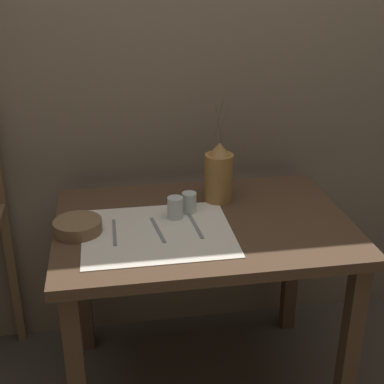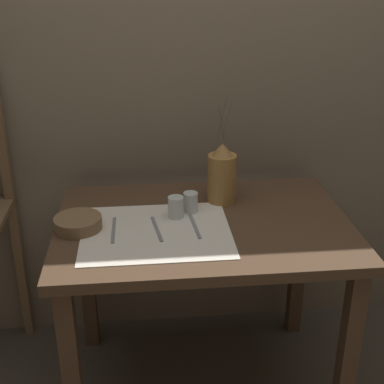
% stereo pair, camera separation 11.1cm
% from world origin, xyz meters
% --- Properties ---
extents(ground_plane, '(12.00, 12.00, 0.00)m').
position_xyz_m(ground_plane, '(0.00, 0.00, 0.00)').
color(ground_plane, '#473F35').
extents(stone_wall_back, '(7.00, 0.06, 2.40)m').
position_xyz_m(stone_wall_back, '(0.00, 0.49, 1.20)').
color(stone_wall_back, '#7A6B56').
rests_on(stone_wall_back, ground_plane).
extents(wooden_table, '(1.08, 0.75, 0.77)m').
position_xyz_m(wooden_table, '(0.00, 0.00, 0.66)').
color(wooden_table, '#4C3523').
rests_on(wooden_table, ground_plane).
extents(linen_cloth, '(0.53, 0.44, 0.00)m').
position_xyz_m(linen_cloth, '(-0.18, -0.07, 0.78)').
color(linen_cloth, silver).
rests_on(linen_cloth, wooden_table).
extents(pitcher_with_flowers, '(0.11, 0.11, 0.41)m').
position_xyz_m(pitcher_with_flowers, '(0.09, 0.17, 0.89)').
color(pitcher_with_flowers, olive).
rests_on(pitcher_with_flowers, wooden_table).
extents(wooden_bowl, '(0.17, 0.17, 0.05)m').
position_xyz_m(wooden_bowl, '(-0.45, -0.02, 0.80)').
color(wooden_bowl, brown).
rests_on(wooden_bowl, wooden_table).
extents(glass_tumbler_near, '(0.06, 0.06, 0.08)m').
position_xyz_m(glass_tumbler_near, '(-0.10, 0.04, 0.82)').
color(glass_tumbler_near, silver).
rests_on(glass_tumbler_near, wooden_table).
extents(glass_tumbler_far, '(0.06, 0.06, 0.08)m').
position_xyz_m(glass_tumbler_far, '(-0.04, 0.08, 0.81)').
color(glass_tumbler_far, silver).
rests_on(glass_tumbler_far, wooden_table).
extents(fork_outer, '(0.01, 0.19, 0.00)m').
position_xyz_m(fork_outer, '(-0.33, -0.04, 0.78)').
color(fork_outer, gray).
rests_on(fork_outer, wooden_table).
extents(knife_center, '(0.04, 0.19, 0.00)m').
position_xyz_m(knife_center, '(-0.17, -0.05, 0.78)').
color(knife_center, gray).
rests_on(knife_center, wooden_table).
extents(fork_inner, '(0.03, 0.19, 0.00)m').
position_xyz_m(fork_inner, '(-0.04, -0.04, 0.78)').
color(fork_inner, gray).
rests_on(fork_inner, wooden_table).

